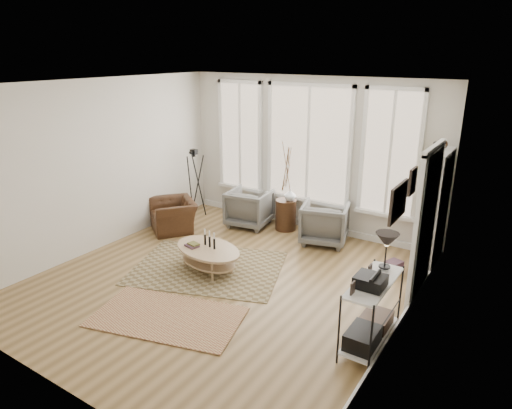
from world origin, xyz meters
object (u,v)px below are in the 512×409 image
Objects in this scene: coffee_table at (208,253)px; side_table at (286,190)px; low_shelf at (372,306)px; armchair_left at (250,208)px; armchair_right at (325,223)px; bookcase at (433,210)px; accent_chair at (173,215)px.

side_table is at bearing 85.64° from coffee_table.
side_table reaches higher than low_shelf.
low_shelf is 0.78× the size of side_table.
armchair_left is 0.99× the size of armchair_right.
armchair_left is (-3.41, -0.04, -0.59)m from bookcase.
armchair_right is (1.07, 2.03, 0.07)m from coffee_table.
bookcase is at bearing 88.72° from low_shelf.
low_shelf is 3.78m from side_table.
low_shelf is 1.59× the size of armchair_right.
coffee_table is 1.66× the size of armchair_right.
coffee_table is at bearing 4.16° from accent_chair.
bookcase is 3.46m from armchair_left.
accent_chair is at bearing -146.90° from side_table.
coffee_table is 1.69× the size of armchair_left.
side_table is at bearing -173.12° from armchair_left.
armchair_right is at bearing 56.04° from accent_chair.
bookcase is 2.56m from low_shelf.
side_table reaches higher than armchair_left.
coffee_table is 2.27m from side_table.
bookcase is 1.89m from armchair_right.
bookcase is 2.55× the size of armchair_left.
bookcase is 2.71m from side_table.
coffee_table is at bearing -94.36° from side_table.
armchair_left is 0.86m from side_table.
armchair_left is 0.89× the size of accent_chair.
low_shelf is 4.17m from armchair_left.
armchair_left is 1.61m from armchair_right.
bookcase is 4.69m from accent_chair.
coffee_table is at bearing 96.26° from armchair_left.
low_shelf is at bearing -9.56° from coffee_table.
armchair_left reaches higher than accent_chair.
accent_chair reaches higher than coffee_table.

